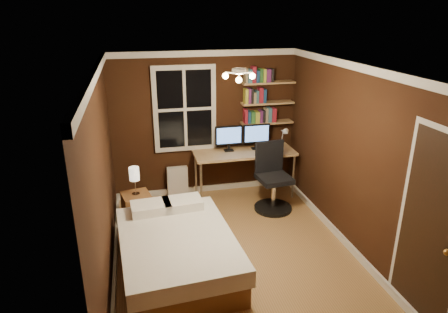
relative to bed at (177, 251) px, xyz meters
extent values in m
plane|color=olive|center=(0.79, 0.17, -0.27)|extent=(4.20, 4.20, 0.00)
cube|color=black|center=(0.79, 2.27, 0.98)|extent=(3.20, 0.04, 2.50)
cube|color=black|center=(-0.81, 0.17, 0.98)|extent=(0.04, 4.20, 2.50)
cube|color=black|center=(2.39, 0.17, 0.98)|extent=(0.04, 4.20, 2.50)
cube|color=white|center=(0.79, 0.17, 2.23)|extent=(3.20, 4.20, 0.02)
cube|color=silver|center=(0.44, 2.23, 1.28)|extent=(1.06, 0.06, 1.46)
sphere|color=#BE863D|center=(2.34, -1.68, 0.73)|extent=(0.06, 0.06, 0.06)
cube|color=#9C744B|center=(1.87, 2.15, 0.98)|extent=(0.92, 0.22, 0.03)
cube|color=#9C744B|center=(1.87, 2.15, 1.33)|extent=(0.92, 0.22, 0.03)
cube|color=#9C744B|center=(1.87, 2.15, 1.68)|extent=(0.92, 0.22, 0.03)
cube|color=brown|center=(0.00, -0.03, -0.13)|extent=(1.40, 1.91, 0.29)
cube|color=white|center=(0.00, -0.03, 0.13)|extent=(1.48, 1.97, 0.22)
cube|color=white|center=(-0.27, 0.67, 0.30)|extent=(0.55, 0.40, 0.13)
cube|color=white|center=(0.17, 0.70, 0.30)|extent=(0.55, 0.40, 0.13)
cube|color=brown|center=(-0.46, 1.30, -0.02)|extent=(0.48, 0.48, 0.50)
cube|color=silver|center=(0.26, 2.17, 0.00)|extent=(0.36, 0.13, 0.54)
cube|color=#9C744B|center=(1.40, 1.92, 0.53)|extent=(1.74, 0.65, 0.04)
cylinder|color=beige|center=(0.60, 1.64, 0.12)|extent=(0.04, 0.04, 0.78)
cylinder|color=beige|center=(2.21, 1.64, 0.12)|extent=(0.04, 0.04, 0.78)
cylinder|color=beige|center=(0.60, 2.21, 0.12)|extent=(0.04, 0.04, 0.78)
cylinder|color=beige|center=(2.21, 2.21, 0.12)|extent=(0.04, 0.04, 0.78)
cylinder|color=black|center=(1.73, 1.28, -0.25)|extent=(0.62, 0.62, 0.05)
cylinder|color=silver|center=(1.73, 1.28, 0.01)|extent=(0.07, 0.07, 0.46)
cube|color=black|center=(1.73, 1.28, 0.28)|extent=(0.55, 0.55, 0.08)
cube|color=black|center=(1.71, 1.50, 0.58)|extent=(0.48, 0.11, 0.53)
camera|label=1|loc=(-0.39, -4.30, 2.84)|focal=32.00mm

